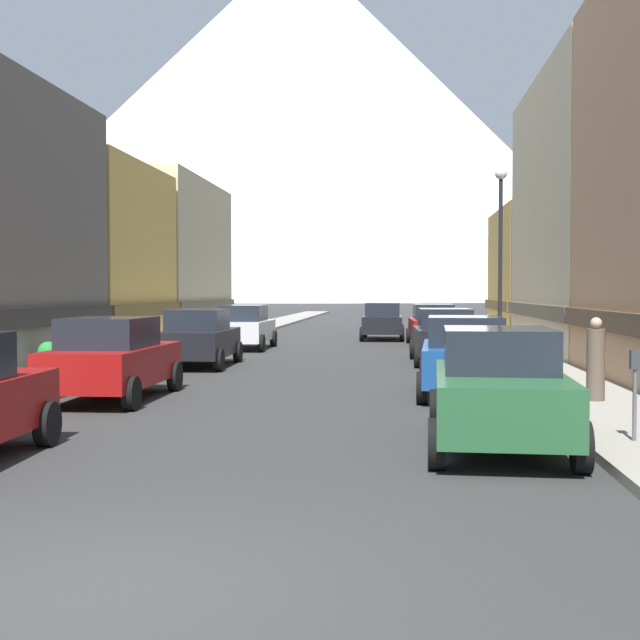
# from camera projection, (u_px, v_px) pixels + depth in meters

# --- Properties ---
(ground_plane) EXTENTS (400.00, 400.00, 0.00)m
(ground_plane) POSITION_uv_depth(u_px,v_px,m) (103.00, 590.00, 6.66)
(ground_plane) COLOR #2F2F2F
(sidewalk_left) EXTENTS (2.50, 100.00, 0.15)m
(sidewalk_left) POSITION_uv_depth(u_px,v_px,m) (224.00, 337.00, 42.06)
(sidewalk_left) COLOR gray
(sidewalk_left) RESTS_ON ground
(sidewalk_right) EXTENTS (2.50, 100.00, 0.15)m
(sidewalk_right) POSITION_uv_depth(u_px,v_px,m) (479.00, 338.00, 40.93)
(sidewalk_right) COLOR gray
(sidewalk_right) RESTS_ON ground
(storefront_left_2) EXTENTS (9.74, 8.78, 7.34)m
(storefront_left_2) POSITION_uv_depth(u_px,v_px,m) (32.00, 261.00, 33.84)
(storefront_left_2) COLOR #D8B259
(storefront_left_2) RESTS_ON ground
(storefront_left_3) EXTENTS (6.33, 12.30, 8.06)m
(storefront_left_3) POSITION_uv_depth(u_px,v_px,m) (152.00, 262.00, 44.51)
(storefront_left_3) COLOR beige
(storefront_left_3) RESTS_ON ground
(storefront_right_3) EXTENTS (8.24, 9.85, 6.55)m
(storefront_right_3) POSITION_uv_depth(u_px,v_px,m) (576.00, 275.00, 43.78)
(storefront_right_3) COLOR #D8B259
(storefront_right_3) RESTS_ON ground
(car_left_1) EXTENTS (2.08, 4.41, 1.78)m
(car_left_1) POSITION_uv_depth(u_px,v_px,m) (112.00, 358.00, 18.22)
(car_left_1) COLOR #9E1111
(car_left_1) RESTS_ON ground
(car_left_2) EXTENTS (2.14, 4.44, 1.78)m
(car_left_2) POSITION_uv_depth(u_px,v_px,m) (199.00, 338.00, 26.22)
(car_left_2) COLOR black
(car_left_2) RESTS_ON ground
(car_left_3) EXTENTS (2.07, 4.41, 1.78)m
(car_left_3) POSITION_uv_depth(u_px,v_px,m) (245.00, 327.00, 34.07)
(car_left_3) COLOR silver
(car_left_3) RESTS_ON ground
(car_right_0) EXTENTS (2.23, 4.48, 1.78)m
(car_right_0) POSITION_uv_depth(u_px,v_px,m) (499.00, 388.00, 12.67)
(car_right_0) COLOR #265933
(car_right_0) RESTS_ON ground
(car_right_1) EXTENTS (2.24, 4.48, 1.78)m
(car_right_1) POSITION_uv_depth(u_px,v_px,m) (465.00, 356.00, 18.94)
(car_right_1) COLOR #19478C
(car_right_1) RESTS_ON ground
(car_right_2) EXTENTS (2.16, 4.44, 1.78)m
(car_right_2) POSITION_uv_depth(u_px,v_px,m) (444.00, 336.00, 27.34)
(car_right_2) COLOR black
(car_right_2) RESTS_ON ground
(car_right_3) EXTENTS (2.21, 4.47, 1.78)m
(car_right_3) POSITION_uv_depth(u_px,v_px,m) (433.00, 325.00, 36.23)
(car_right_3) COLOR #9E1111
(car_right_3) RESTS_ON ground
(car_driving_0) EXTENTS (2.06, 4.40, 1.78)m
(car_driving_0) POSITION_uv_depth(u_px,v_px,m) (383.00, 321.00, 40.71)
(car_driving_0) COLOR black
(car_driving_0) RESTS_ON ground
(parking_meter_near) EXTENTS (0.14, 0.10, 1.33)m
(parking_meter_near) POSITION_uv_depth(u_px,v_px,m) (635.00, 382.00, 12.39)
(parking_meter_near) COLOR #595960
(parking_meter_near) RESTS_ON sidewalk_right
(potted_plant_0) EXTENTS (0.55, 0.55, 0.84)m
(potted_plant_0) POSITION_uv_depth(u_px,v_px,m) (48.00, 356.00, 22.70)
(potted_plant_0) COLOR gray
(potted_plant_0) RESTS_ON sidewalk_left
(pedestrian_0) EXTENTS (0.36, 0.36, 1.67)m
(pedestrian_0) POSITION_uv_depth(u_px,v_px,m) (596.00, 362.00, 16.98)
(pedestrian_0) COLOR brown
(pedestrian_0) RESTS_ON sidewalk_right
(streetlamp_right) EXTENTS (0.36, 0.36, 5.86)m
(streetlamp_right) POSITION_uv_depth(u_px,v_px,m) (500.00, 236.00, 25.29)
(streetlamp_right) COLOR black
(streetlamp_right) RESTS_ON sidewalk_right
(mountain_backdrop) EXTENTS (216.71, 216.71, 111.43)m
(mountain_backdrop) POSITION_uv_depth(u_px,v_px,m) (296.00, 121.00, 266.20)
(mountain_backdrop) COLOR silver
(mountain_backdrop) RESTS_ON ground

